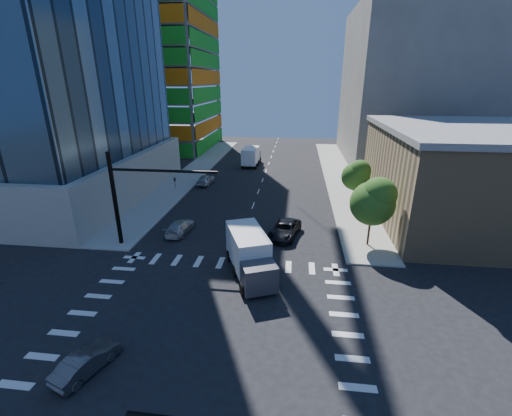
# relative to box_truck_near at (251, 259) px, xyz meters

# --- Properties ---
(ground) EXTENTS (160.00, 160.00, 0.00)m
(ground) POSITION_rel_box_truck_near_xyz_m (-1.94, -7.28, -1.56)
(ground) COLOR black
(ground) RESTS_ON ground
(road_markings) EXTENTS (20.00, 20.00, 0.01)m
(road_markings) POSITION_rel_box_truck_near_xyz_m (-1.94, -7.28, -1.55)
(road_markings) COLOR silver
(road_markings) RESTS_ON ground
(sidewalk_ne) EXTENTS (5.00, 60.00, 0.15)m
(sidewalk_ne) POSITION_rel_box_truck_near_xyz_m (10.56, 32.72, -1.48)
(sidewalk_ne) COLOR gray
(sidewalk_ne) RESTS_ON ground
(sidewalk_nw) EXTENTS (5.00, 60.00, 0.15)m
(sidewalk_nw) POSITION_rel_box_truck_near_xyz_m (-14.44, 32.72, -1.48)
(sidewalk_nw) COLOR gray
(sidewalk_nw) RESTS_ON ground
(construction_building) EXTENTS (25.16, 34.50, 70.60)m
(construction_building) POSITION_rel_box_truck_near_xyz_m (-29.36, 54.65, 23.06)
(construction_building) COLOR slate
(construction_building) RESTS_ON ground
(commercial_building) EXTENTS (20.50, 22.50, 10.60)m
(commercial_building) POSITION_rel_box_truck_near_xyz_m (23.06, 14.72, 3.76)
(commercial_building) COLOR #907A54
(commercial_building) RESTS_ON ground
(bg_building_ne) EXTENTS (24.00, 30.00, 28.00)m
(bg_building_ne) POSITION_rel_box_truck_near_xyz_m (25.06, 47.72, 12.44)
(bg_building_ne) COLOR #68625D
(bg_building_ne) RESTS_ON ground
(signal_mast_nw) EXTENTS (10.20, 0.40, 9.00)m
(signal_mast_nw) POSITION_rel_box_truck_near_xyz_m (-11.94, 4.22, 3.94)
(signal_mast_nw) COLOR black
(signal_mast_nw) RESTS_ON sidewalk_nw
(tree_south) EXTENTS (4.16, 4.16, 6.82)m
(tree_south) POSITION_rel_box_truck_near_xyz_m (10.69, 6.63, 3.13)
(tree_south) COLOR #382316
(tree_south) RESTS_ON sidewalk_ne
(tree_north) EXTENTS (3.54, 3.52, 5.78)m
(tree_north) POSITION_rel_box_truck_near_xyz_m (10.99, 18.63, 2.43)
(tree_north) COLOR #382316
(tree_north) RESTS_ON sidewalk_ne
(car_nb_far) EXTENTS (3.66, 5.86, 1.51)m
(car_nb_far) POSITION_rel_box_truck_near_xyz_m (2.46, 7.94, -0.80)
(car_nb_far) COLOR black
(car_nb_far) RESTS_ON ground
(car_sb_near) EXTENTS (2.29, 4.80, 1.35)m
(car_sb_near) POSITION_rel_box_truck_near_xyz_m (-8.52, 7.48, -0.88)
(car_sb_near) COLOR silver
(car_sb_near) RESTS_ON ground
(car_sb_mid) EXTENTS (2.15, 4.57, 1.51)m
(car_sb_mid) POSITION_rel_box_truck_near_xyz_m (-10.44, 25.33, -0.80)
(car_sb_mid) COLOR #B1B2B9
(car_sb_mid) RESTS_ON ground
(car_sb_cross) EXTENTS (2.55, 4.09, 1.27)m
(car_sb_cross) POSITION_rel_box_truck_near_xyz_m (-7.64, -10.90, -0.92)
(car_sb_cross) COLOR #47474C
(car_sb_cross) RESTS_ON ground
(box_truck_near) EXTENTS (5.15, 7.28, 3.52)m
(box_truck_near) POSITION_rel_box_truck_near_xyz_m (0.00, 0.00, 0.00)
(box_truck_near) COLOR black
(box_truck_near) RESTS_ON ground
(box_truck_far) EXTENTS (3.05, 6.69, 3.46)m
(box_truck_far) POSITION_rel_box_truck_near_xyz_m (-5.08, 38.93, -0.03)
(box_truck_far) COLOR black
(box_truck_far) RESTS_ON ground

